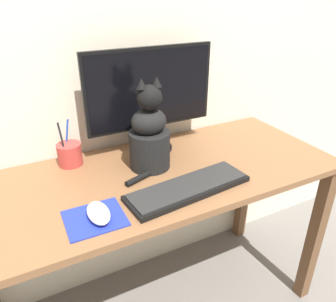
{
  "coord_description": "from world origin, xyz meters",
  "views": [
    {
      "loc": [
        -0.42,
        -0.94,
        1.34
      ],
      "look_at": [
        0.03,
        -0.05,
        0.83
      ],
      "focal_mm": 35.0,
      "sensor_mm": 36.0,
      "label": 1
    }
  ],
  "objects_px": {
    "computer_mouse_left": "(99,213)",
    "pen_cup": "(70,154)",
    "monitor": "(150,95)",
    "cat": "(149,136)",
    "keyboard": "(188,188)"
  },
  "relations": [
    {
      "from": "computer_mouse_left",
      "to": "pen_cup",
      "type": "bearing_deg",
      "value": 90.15
    },
    {
      "from": "monitor",
      "to": "cat",
      "type": "relative_size",
      "value": 1.52
    },
    {
      "from": "computer_mouse_left",
      "to": "monitor",
      "type": "bearing_deg",
      "value": 46.74
    },
    {
      "from": "monitor",
      "to": "keyboard",
      "type": "distance_m",
      "value": 0.41
    },
    {
      "from": "keyboard",
      "to": "computer_mouse_left",
      "type": "distance_m",
      "value": 0.31
    },
    {
      "from": "computer_mouse_left",
      "to": "pen_cup",
      "type": "xyz_separation_m",
      "value": [
        -0.0,
        0.37,
        0.02
      ]
    },
    {
      "from": "monitor",
      "to": "cat",
      "type": "bearing_deg",
      "value": -116.73
    },
    {
      "from": "monitor",
      "to": "pen_cup",
      "type": "height_order",
      "value": "monitor"
    },
    {
      "from": "monitor",
      "to": "computer_mouse_left",
      "type": "relative_size",
      "value": 4.55
    },
    {
      "from": "keyboard",
      "to": "computer_mouse_left",
      "type": "height_order",
      "value": "computer_mouse_left"
    },
    {
      "from": "computer_mouse_left",
      "to": "cat",
      "type": "bearing_deg",
      "value": 39.46
    },
    {
      "from": "computer_mouse_left",
      "to": "keyboard",
      "type": "bearing_deg",
      "value": 1.79
    },
    {
      "from": "computer_mouse_left",
      "to": "pen_cup",
      "type": "distance_m",
      "value": 0.37
    },
    {
      "from": "monitor",
      "to": "keyboard",
      "type": "height_order",
      "value": "monitor"
    },
    {
      "from": "computer_mouse_left",
      "to": "cat",
      "type": "height_order",
      "value": "cat"
    }
  ]
}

